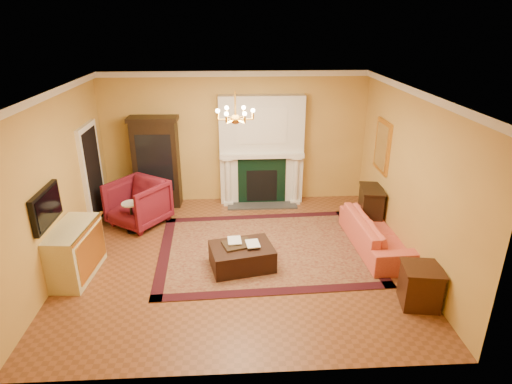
{
  "coord_description": "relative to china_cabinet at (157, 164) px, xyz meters",
  "views": [
    {
      "loc": [
        -0.05,
        -6.78,
        4.06
      ],
      "look_at": [
        0.35,
        0.3,
        1.16
      ],
      "focal_mm": 30.0,
      "sensor_mm": 36.0,
      "label": 1
    }
  ],
  "objects": [
    {
      "name": "wall_back",
      "position": [
        1.77,
        0.27,
        0.51
      ],
      "size": [
        6.0,
        0.02,
        3.0
      ],
      "primitive_type": "cube",
      "color": "gold",
      "rests_on": "floor"
    },
    {
      "name": "floor",
      "position": [
        1.77,
        -2.49,
        -1.0
      ],
      "size": [
        6.0,
        5.5,
        0.02
      ],
      "primitive_type": "cube",
      "color": "brown",
      "rests_on": "ground"
    },
    {
      "name": "leather_ottoman",
      "position": [
        1.84,
        -2.81,
        -0.78
      ],
      "size": [
        1.19,
        0.97,
        0.39
      ],
      "primitive_type": "cube",
      "rotation": [
        0.0,
        0.0,
        0.21
      ],
      "color": "black",
      "rests_on": "oriental_rug"
    },
    {
      "name": "doorway",
      "position": [
        -1.18,
        -0.79,
        0.05
      ],
      "size": [
        0.08,
        1.05,
        2.1
      ],
      "color": "white",
      "rests_on": "wall_left"
    },
    {
      "name": "crown_molding",
      "position": [
        1.77,
        -1.53,
        1.95
      ],
      "size": [
        6.0,
        5.5,
        0.12
      ],
      "color": "white",
      "rests_on": "ceiling"
    },
    {
      "name": "book_b",
      "position": [
        1.92,
        -2.82,
        -0.4
      ],
      "size": [
        0.23,
        0.05,
        0.31
      ],
      "primitive_type": "imported",
      "rotation": [
        0.0,
        0.0,
        0.13
      ],
      "color": "gray",
      "rests_on": "ottoman_tray"
    },
    {
      "name": "fireplace",
      "position": [
        2.37,
        0.08,
        0.2
      ],
      "size": [
        1.9,
        0.7,
        2.5
      ],
      "color": "silver",
      "rests_on": "wall_back"
    },
    {
      "name": "end_table",
      "position": [
        4.49,
        -4.01,
        -0.68
      ],
      "size": [
        0.61,
        0.61,
        0.61
      ],
      "primitive_type": "cube",
      "rotation": [
        0.0,
        0.0,
        -0.16
      ],
      "color": "#32180D",
      "rests_on": "floor"
    },
    {
      "name": "ottoman_tray",
      "position": [
        1.77,
        -2.76,
        -0.57
      ],
      "size": [
        0.58,
        0.51,
        0.03
      ],
      "primitive_type": "cube",
      "rotation": [
        0.0,
        0.0,
        0.31
      ],
      "color": "black",
      "rests_on": "leather_ottoman"
    },
    {
      "name": "wall_front",
      "position": [
        1.77,
        -5.25,
        0.51
      ],
      "size": [
        6.0,
        0.02,
        3.0
      ],
      "primitive_type": "cube",
      "color": "gold",
      "rests_on": "floor"
    },
    {
      "name": "console_table",
      "position": [
        4.55,
        -1.31,
        -0.59
      ],
      "size": [
        0.52,
        0.78,
        0.8
      ],
      "primitive_type": "cube",
      "rotation": [
        0.0,
        0.0,
        -0.16
      ],
      "color": "black",
      "rests_on": "floor"
    },
    {
      "name": "oriental_rug",
      "position": [
        2.29,
        -2.21,
        -0.98
      ],
      "size": [
        4.07,
        3.13,
        0.02
      ],
      "primitive_type": "cube",
      "rotation": [
        0.0,
        0.0,
        0.04
      ],
      "color": "#42100E",
      "rests_on": "floor"
    },
    {
      "name": "commode",
      "position": [
        -0.96,
        -2.9,
        -0.54
      ],
      "size": [
        0.67,
        1.25,
        0.9
      ],
      "primitive_type": "cube",
      "rotation": [
        0.0,
        0.0,
        -0.08
      ],
      "color": "beige",
      "rests_on": "floor"
    },
    {
      "name": "tv_panel",
      "position": [
        -1.17,
        -3.09,
        0.36
      ],
      "size": [
        0.09,
        0.95,
        0.58
      ],
      "color": "black",
      "rests_on": "wall_left"
    },
    {
      "name": "coral_sofa",
      "position": [
        4.39,
        -2.27,
        -0.58
      ],
      "size": [
        0.71,
        2.13,
        0.82
      ],
      "primitive_type": "imported",
      "rotation": [
        0.0,
        0.0,
        1.62
      ],
      "color": "#DD6746",
      "rests_on": "floor"
    },
    {
      "name": "topiary_left",
      "position": [
        1.79,
        0.04,
        0.45
      ],
      "size": [
        0.14,
        0.14,
        0.39
      ],
      "color": "gray",
      "rests_on": "fireplace"
    },
    {
      "name": "book_a",
      "position": [
        1.6,
        -2.69,
        -0.4
      ],
      "size": [
        0.23,
        0.05,
        0.31
      ],
      "primitive_type": "imported",
      "rotation": [
        0.0,
        0.0,
        0.07
      ],
      "color": "gray",
      "rests_on": "ottoman_tray"
    },
    {
      "name": "wall_right",
      "position": [
        4.78,
        -2.49,
        0.51
      ],
      "size": [
        0.02,
        5.5,
        3.0
      ],
      "primitive_type": "cube",
      "color": "gold",
      "rests_on": "floor"
    },
    {
      "name": "pedestal_table",
      "position": [
        -0.34,
        -1.36,
        -0.62
      ],
      "size": [
        0.36,
        0.36,
        0.64
      ],
      "color": "black",
      "rests_on": "floor"
    },
    {
      "name": "wingback_armchair",
      "position": [
        -0.28,
        -0.99,
        -0.47
      ],
      "size": [
        1.38,
        1.37,
        1.05
      ],
      "primitive_type": "imported",
      "rotation": [
        0.0,
        0.0,
        -0.62
      ],
      "color": "maroon",
      "rests_on": "floor"
    },
    {
      "name": "china_cabinet",
      "position": [
        0.0,
        0.0,
        0.0
      ],
      "size": [
        1.0,
        0.47,
        1.98
      ],
      "primitive_type": "cube",
      "rotation": [
        0.0,
        0.0,
        -0.02
      ],
      "color": "black",
      "rests_on": "floor"
    },
    {
      "name": "gilt_mirror",
      "position": [
        4.74,
        -1.09,
        0.66
      ],
      "size": [
        0.06,
        0.76,
        1.05
      ],
      "color": "gold",
      "rests_on": "wall_right"
    },
    {
      "name": "wall_left",
      "position": [
        -1.24,
        -2.49,
        0.51
      ],
      "size": [
        0.02,
        5.5,
        3.0
      ],
      "primitive_type": "cube",
      "color": "gold",
      "rests_on": "floor"
    },
    {
      "name": "chandelier",
      "position": [
        1.77,
        -2.49,
        1.62
      ],
      "size": [
        0.63,
        0.55,
        0.53
      ],
      "color": "gold",
      "rests_on": "ceiling"
    },
    {
      "name": "topiary_right",
      "position": [
        2.97,
        0.04,
        0.48
      ],
      "size": [
        0.16,
        0.16,
        0.44
      ],
      "color": "gray",
      "rests_on": "fireplace"
    },
    {
      "name": "ceiling",
      "position": [
        1.77,
        -2.49,
        2.02
      ],
      "size": [
        6.0,
        5.5,
        0.02
      ],
      "primitive_type": "cube",
      "color": "silver",
      "rests_on": "wall_back"
    }
  ]
}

